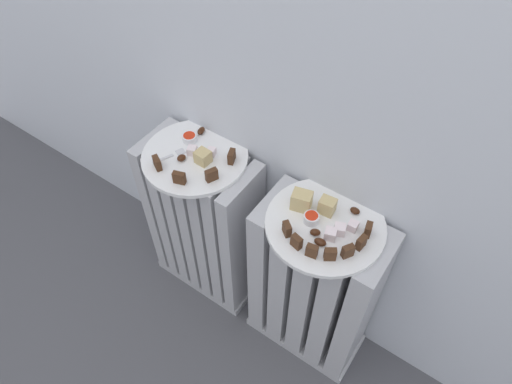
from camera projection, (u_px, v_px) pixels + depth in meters
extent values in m
plane|color=#4C4C51|center=(206.00, 366.00, 1.48)|extent=(6.00, 6.00, 0.00)
cube|color=#B2B2B7|center=(211.00, 270.00, 1.69)|extent=(0.35, 0.18, 0.03)
cube|color=#B2B2B7|center=(168.00, 200.00, 1.52)|extent=(0.04, 0.18, 0.57)
cube|color=#B2B2B7|center=(180.00, 207.00, 1.50)|extent=(0.04, 0.18, 0.57)
cube|color=#B2B2B7|center=(192.00, 214.00, 1.48)|extent=(0.04, 0.18, 0.57)
cube|color=#B2B2B7|center=(204.00, 221.00, 1.46)|extent=(0.04, 0.18, 0.57)
cube|color=#B2B2B7|center=(217.00, 229.00, 1.44)|extent=(0.04, 0.18, 0.57)
cube|color=#B2B2B7|center=(230.00, 236.00, 1.42)|extent=(0.04, 0.18, 0.57)
cube|color=#B2B2B7|center=(243.00, 244.00, 1.41)|extent=(0.04, 0.18, 0.57)
cube|color=#B2B2B7|center=(305.00, 329.00, 1.54)|extent=(0.35, 0.18, 0.03)
cube|color=#B2B2B7|center=(272.00, 261.00, 1.37)|extent=(0.05, 0.18, 0.57)
cube|color=#B2B2B7|center=(292.00, 273.00, 1.34)|extent=(0.05, 0.18, 0.57)
cube|color=#B2B2B7|center=(314.00, 285.00, 1.31)|extent=(0.05, 0.18, 0.57)
cube|color=#B2B2B7|center=(336.00, 298.00, 1.29)|extent=(0.05, 0.18, 0.57)
cube|color=#B2B2B7|center=(359.00, 312.00, 1.26)|extent=(0.05, 0.18, 0.57)
cylinder|color=white|center=(195.00, 156.00, 1.24)|extent=(0.29, 0.29, 0.01)
cylinder|color=white|center=(325.00, 225.00, 1.09)|extent=(0.29, 0.29, 0.01)
cube|color=#472B19|center=(157.00, 163.00, 1.19)|extent=(0.03, 0.03, 0.03)
cube|color=#472B19|center=(179.00, 178.00, 1.16)|extent=(0.03, 0.02, 0.03)
cube|color=#472B19|center=(212.00, 175.00, 1.17)|extent=(0.03, 0.03, 0.03)
cube|color=#472B19|center=(232.00, 156.00, 1.21)|extent=(0.03, 0.03, 0.03)
cube|color=tan|center=(203.00, 157.00, 1.21)|extent=(0.04, 0.04, 0.04)
cube|color=white|center=(192.00, 151.00, 1.23)|extent=(0.03, 0.03, 0.02)
cube|color=white|center=(211.00, 152.00, 1.23)|extent=(0.03, 0.03, 0.02)
ellipsoid|color=#3D1E0F|center=(181.00, 158.00, 1.22)|extent=(0.03, 0.03, 0.02)
ellipsoid|color=#3D1E0F|center=(201.00, 131.00, 1.29)|extent=(0.02, 0.03, 0.02)
cylinder|color=white|center=(190.00, 138.00, 1.26)|extent=(0.04, 0.04, 0.02)
cylinder|color=red|center=(189.00, 137.00, 1.26)|extent=(0.03, 0.03, 0.01)
cube|color=#472B19|center=(287.00, 229.00, 1.06)|extent=(0.03, 0.03, 0.03)
cube|color=#472B19|center=(297.00, 242.00, 1.03)|extent=(0.03, 0.02, 0.03)
cube|color=#472B19|center=(312.00, 251.00, 1.02)|extent=(0.03, 0.02, 0.03)
cube|color=#472B19|center=(330.00, 254.00, 1.01)|extent=(0.03, 0.03, 0.03)
cube|color=#472B19|center=(348.00, 251.00, 1.02)|extent=(0.03, 0.03, 0.03)
cube|color=#472B19|center=(361.00, 242.00, 1.03)|extent=(0.02, 0.03, 0.03)
cube|color=#472B19|center=(368.00, 230.00, 1.06)|extent=(0.02, 0.03, 0.03)
cube|color=tan|center=(327.00, 206.00, 1.10)|extent=(0.04, 0.04, 0.04)
cube|color=tan|center=(302.00, 201.00, 1.10)|extent=(0.05, 0.05, 0.05)
cube|color=white|center=(340.00, 229.00, 1.06)|extent=(0.03, 0.03, 0.03)
cube|color=white|center=(353.00, 226.00, 1.07)|extent=(0.02, 0.02, 0.02)
cube|color=white|center=(330.00, 234.00, 1.05)|extent=(0.03, 0.03, 0.03)
ellipsoid|color=#3D1E0F|center=(320.00, 242.00, 1.05)|extent=(0.03, 0.02, 0.01)
ellipsoid|color=#3D1E0F|center=(315.00, 232.00, 1.06)|extent=(0.03, 0.03, 0.02)
ellipsoid|color=#3D1E0F|center=(355.00, 211.00, 1.10)|extent=(0.02, 0.02, 0.01)
cylinder|color=white|center=(311.00, 218.00, 1.08)|extent=(0.04, 0.04, 0.02)
cylinder|color=red|center=(311.00, 217.00, 1.08)|extent=(0.03, 0.03, 0.01)
cube|color=silver|center=(163.00, 159.00, 1.22)|extent=(0.03, 0.06, 0.00)
cube|color=silver|center=(180.00, 152.00, 1.24)|extent=(0.03, 0.03, 0.00)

